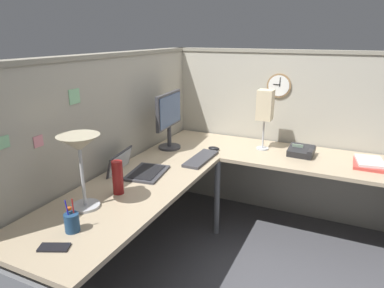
# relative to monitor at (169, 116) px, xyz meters

# --- Properties ---
(ground_plane) EXTENTS (6.80, 6.80, 0.00)m
(ground_plane) POSITION_rel_monitor_xyz_m (-0.19, -0.64, -1.02)
(ground_plane) COLOR #47474C
(cubicle_wall_back) EXTENTS (2.57, 0.12, 1.58)m
(cubicle_wall_back) POSITION_rel_monitor_xyz_m (-0.56, 0.23, -0.23)
(cubicle_wall_back) COLOR #A8A393
(cubicle_wall_back) RESTS_ON ground
(cubicle_wall_right) EXTENTS (0.12, 2.37, 1.58)m
(cubicle_wall_right) POSITION_rel_monitor_xyz_m (0.68, -0.90, -0.23)
(cubicle_wall_right) COLOR #A8A393
(cubicle_wall_right) RESTS_ON ground
(desk) EXTENTS (2.35, 2.15, 0.73)m
(desk) POSITION_rel_monitor_xyz_m (-0.34, -0.69, -0.39)
(desk) COLOR tan
(desk) RESTS_ON ground
(monitor) EXTENTS (0.46, 0.20, 0.50)m
(monitor) POSITION_rel_monitor_xyz_m (0.00, 0.00, 0.00)
(monitor) COLOR #38383D
(monitor) RESTS_ON desk
(laptop) EXTENTS (0.39, 0.43, 0.22)m
(laptop) POSITION_rel_monitor_xyz_m (-0.61, -0.04, -0.27)
(laptop) COLOR #38383D
(laptop) RESTS_ON desk
(keyboard) EXTENTS (0.43, 0.14, 0.02)m
(keyboard) POSITION_rel_monitor_xyz_m (-0.16, -0.38, -0.28)
(keyboard) COLOR #38383D
(keyboard) RESTS_ON desk
(computer_mouse) EXTENTS (0.06, 0.10, 0.03)m
(computer_mouse) POSITION_rel_monitor_xyz_m (0.11, -0.38, -0.28)
(computer_mouse) COLOR black
(computer_mouse) RESTS_ON desk
(desk_lamp_dome) EXTENTS (0.24, 0.24, 0.44)m
(desk_lamp_dome) POSITION_rel_monitor_xyz_m (-1.18, -0.08, 0.07)
(desk_lamp_dome) COLOR #B7BABF
(desk_lamp_dome) RESTS_ON desk
(pen_cup) EXTENTS (0.08, 0.08, 0.18)m
(pen_cup) POSITION_rel_monitor_xyz_m (-1.42, -0.20, -0.24)
(pen_cup) COLOR navy
(pen_cup) RESTS_ON desk
(cell_phone) EXTENTS (0.12, 0.16, 0.01)m
(cell_phone) POSITION_rel_monitor_xyz_m (-1.57, -0.23, -0.29)
(cell_phone) COLOR black
(cell_phone) RESTS_ON desk
(thermos_flask) EXTENTS (0.07, 0.07, 0.22)m
(thermos_flask) POSITION_rel_monitor_xyz_m (-0.95, -0.14, -0.18)
(thermos_flask) COLOR maroon
(thermos_flask) RESTS_ON desk
(office_phone) EXTENTS (0.20, 0.22, 0.11)m
(office_phone) POSITION_rel_monitor_xyz_m (0.29, -1.11, -0.26)
(office_phone) COLOR #232326
(office_phone) RESTS_ON desk
(book_stack) EXTENTS (0.30, 0.23, 0.04)m
(book_stack) POSITION_rel_monitor_xyz_m (0.28, -1.62, -0.27)
(book_stack) COLOR #BF3F38
(book_stack) RESTS_ON desk
(desk_lamp_paper) EXTENTS (0.13, 0.13, 0.53)m
(desk_lamp_paper) POSITION_rel_monitor_xyz_m (0.33, -0.76, 0.09)
(desk_lamp_paper) COLOR #B7BABF
(desk_lamp_paper) RESTS_ON desk
(wall_clock) EXTENTS (0.04, 0.22, 0.22)m
(wall_clock) POSITION_rel_monitor_xyz_m (0.62, -0.81, 0.24)
(wall_clock) COLOR olive
(pinned_note_leftmost) EXTENTS (0.09, 0.00, 0.10)m
(pinned_note_leftmost) POSITION_rel_monitor_xyz_m (-0.92, 0.18, 0.31)
(pinned_note_leftmost) COLOR #8CCC99
(pinned_note_middle) EXTENTS (0.07, 0.00, 0.07)m
(pinned_note_middle) POSITION_rel_monitor_xyz_m (-1.45, 0.18, 0.15)
(pinned_note_middle) COLOR #8CCC99
(pinned_note_rightmost) EXTENTS (0.07, 0.00, 0.07)m
(pinned_note_rightmost) POSITION_rel_monitor_xyz_m (-1.24, 0.18, 0.10)
(pinned_note_rightmost) COLOR pink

